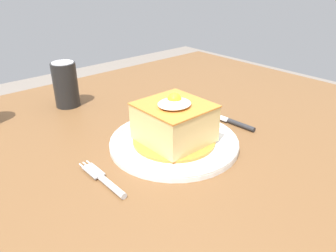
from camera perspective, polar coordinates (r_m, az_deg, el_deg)
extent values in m
cube|color=brown|center=(0.82, 0.55, -0.97)|extent=(1.23, 0.99, 0.04)
cylinder|color=brown|center=(1.58, 4.84, -1.95)|extent=(0.07, 0.07, 0.70)
cylinder|color=white|center=(0.72, 1.06, -3.04)|extent=(0.28, 0.28, 0.01)
torus|color=white|center=(0.71, 1.07, -2.52)|extent=(0.28, 0.28, 0.01)
cylinder|color=orange|center=(0.71, 1.07, -2.48)|extent=(0.18, 0.18, 0.01)
cube|color=#DBB770|center=(0.69, 1.10, 0.58)|extent=(0.13, 0.14, 0.08)
cube|color=orange|center=(0.68, 1.13, 3.68)|extent=(0.14, 0.14, 0.00)
ellipsoid|color=white|center=(0.66, 1.13, 3.92)|extent=(0.07, 0.06, 0.01)
sphere|color=yellow|center=(0.67, 1.13, 4.59)|extent=(0.03, 0.03, 0.03)
cylinder|color=silver|center=(0.59, -9.74, -10.32)|extent=(0.01, 0.08, 0.01)
cube|color=silver|center=(0.64, -12.89, -7.62)|extent=(0.02, 0.05, 0.00)
cylinder|color=silver|center=(0.66, -13.37, -6.45)|extent=(0.00, 0.03, 0.00)
cylinder|color=silver|center=(0.66, -13.98, -6.68)|extent=(0.00, 0.03, 0.00)
cylinder|color=silver|center=(0.66, -14.59, -6.91)|extent=(0.00, 0.03, 0.00)
cylinder|color=#262628|center=(0.81, 12.59, 0.17)|extent=(0.02, 0.08, 0.01)
cube|color=silver|center=(0.86, 8.05, 1.90)|extent=(0.02, 0.09, 0.00)
cylinder|color=black|center=(0.94, -17.41, 6.86)|extent=(0.07, 0.07, 0.12)
cylinder|color=silver|center=(0.93, -17.93, 10.47)|extent=(0.06, 0.06, 0.00)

